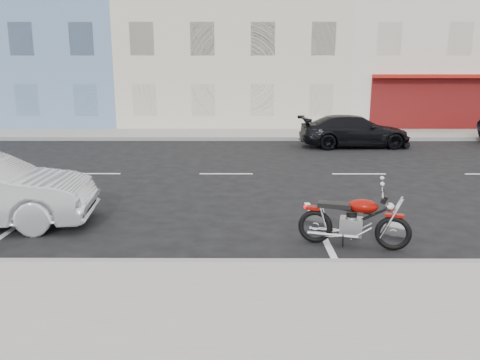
{
  "coord_description": "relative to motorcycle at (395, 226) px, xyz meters",
  "views": [
    {
      "loc": [
        -1.52,
        -13.76,
        2.99
      ],
      "look_at": [
        -1.56,
        -4.28,
        0.8
      ],
      "focal_mm": 35.0,
      "sensor_mm": 36.0,
      "label": 1
    }
  ],
  "objects": [
    {
      "name": "motorcycle",
      "position": [
        0.0,
        0.0,
        0.0
      ],
      "size": [
        1.89,
        0.81,
        0.97
      ],
      "rotation": [
        0.0,
        0.0,
        -0.28
      ],
      "color": "black",
      "rests_on": "ground"
    },
    {
      "name": "sidewalk_far",
      "position": [
        -6.09,
        14.88,
        -0.37
      ],
      "size": [
        80.0,
        3.4,
        0.15
      ],
      "primitive_type": "cube",
      "color": "gray",
      "rests_on": "ground"
    },
    {
      "name": "ground",
      "position": [
        -1.09,
        6.18,
        -0.44
      ],
      "size": [
        120.0,
        120.0,
        0.0
      ],
      "primitive_type": "plane",
      "color": "black",
      "rests_on": "ground"
    },
    {
      "name": "car_far",
      "position": [
        1.97,
        11.43,
        0.2
      ],
      "size": [
        4.58,
        2.1,
        1.3
      ],
      "primitive_type": "imported",
      "rotation": [
        0.0,
        0.0,
        1.64
      ],
      "color": "black",
      "rests_on": "ground"
    },
    {
      "name": "bldg_cream",
      "position": [
        -3.09,
        22.48,
        5.31
      ],
      "size": [
        12.0,
        12.0,
        11.5
      ],
      "primitive_type": "cube",
      "color": "beige",
      "rests_on": "ground"
    },
    {
      "name": "bldg_blue",
      "position": [
        -15.09,
        22.48,
        6.06
      ],
      "size": [
        12.0,
        12.0,
        13.0
      ],
      "primitive_type": "cube",
      "color": "#607EA3",
      "rests_on": "ground"
    },
    {
      "name": "curb_near",
      "position": [
        -6.09,
        -0.82,
        -0.36
      ],
      "size": [
        80.0,
        0.12,
        0.16
      ],
      "primitive_type": "cube",
      "color": "gray",
      "rests_on": "ground"
    },
    {
      "name": "curb_far",
      "position": [
        -6.09,
        13.18,
        -0.36
      ],
      "size": [
        80.0,
        0.12,
        0.16
      ],
      "primitive_type": "cube",
      "color": "gray",
      "rests_on": "ground"
    },
    {
      "name": "bldg_corner",
      "position": [
        9.91,
        22.48,
        5.81
      ],
      "size": [
        14.0,
        12.0,
        12.5
      ],
      "primitive_type": "cube",
      "color": "beige",
      "rests_on": "ground"
    }
  ]
}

